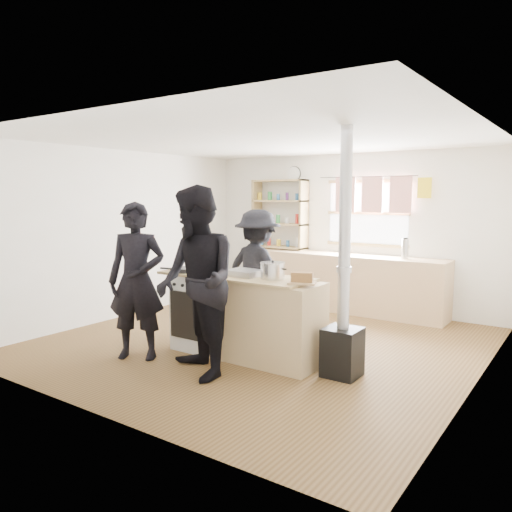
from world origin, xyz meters
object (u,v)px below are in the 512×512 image
at_px(stockpot_counter, 273,270).
at_px(person_near_right, 196,282).
at_px(cooking_island, 245,316).
at_px(roast_tray, 244,272).
at_px(bread_board, 302,279).
at_px(stockpot_stove, 216,264).
at_px(skillet_greens, 184,269).
at_px(person_far, 258,271).
at_px(thermos, 405,249).
at_px(flue_heater, 343,313).
at_px(person_near_left, 137,281).

relative_size(stockpot_counter, person_near_right, 0.14).
xyz_separation_m(cooking_island, roast_tray, (-0.01, -0.00, 0.50)).
bearing_deg(cooking_island, bread_board, -5.41).
distance_m(cooking_island, stockpot_counter, 0.66).
height_order(roast_tray, stockpot_stove, stockpot_stove).
distance_m(skillet_greens, roast_tray, 0.78).
relative_size(stockpot_stove, person_far, 0.13).
xyz_separation_m(roast_tray, stockpot_stove, (-0.51, 0.12, 0.04)).
bearing_deg(thermos, flue_heater, -84.30).
bearing_deg(person_near_right, flue_heater, 64.61).
distance_m(thermos, cooking_island, 2.97).
distance_m(cooking_island, bread_board, 0.93).
relative_size(skillet_greens, person_far, 0.22).
bearing_deg(thermos, person_near_right, -104.79).
bearing_deg(bread_board, thermos, 87.26).
xyz_separation_m(stockpot_counter, person_near_right, (-0.39, -0.81, -0.05)).
relative_size(roast_tray, person_far, 0.24).
relative_size(thermos, person_near_left, 0.17).
relative_size(thermos, cooking_island, 0.15).
height_order(roast_tray, stockpot_counter, stockpot_counter).
bearing_deg(person_near_left, stockpot_stove, 33.51).
xyz_separation_m(thermos, flue_heater, (0.27, -2.72, -0.40)).
relative_size(roast_tray, bread_board, 1.17).
bearing_deg(bread_board, roast_tray, 174.64).
height_order(person_near_left, person_near_right, person_near_right).
bearing_deg(stockpot_stove, roast_tray, -13.39).
distance_m(cooking_island, person_far, 1.17).
bearing_deg(stockpot_stove, person_far, 89.45).
relative_size(stockpot_stove, bread_board, 0.64).
relative_size(flue_heater, person_near_right, 1.29).
bearing_deg(flue_heater, person_far, 150.77).
xyz_separation_m(roast_tray, flue_heater, (1.19, 0.05, -0.32)).
xyz_separation_m(thermos, person_far, (-1.42, -1.78, -0.23)).
relative_size(cooking_island, bread_board, 5.89).
xyz_separation_m(skillet_greens, person_near_left, (-0.19, -0.57, -0.08)).
height_order(thermos, person_near_right, person_near_right).
relative_size(stockpot_counter, person_far, 0.16).
xyz_separation_m(bread_board, person_near_right, (-0.80, -0.72, -0.01)).
xyz_separation_m(cooking_island, stockpot_stove, (-0.52, 0.12, 0.54)).
bearing_deg(person_near_left, roast_tray, 8.69).
height_order(cooking_island, person_near_left, person_near_left).
bearing_deg(cooking_island, skillet_greens, -168.72).
height_order(person_near_right, person_far, person_near_right).
xyz_separation_m(stockpot_counter, person_near_left, (-1.33, -0.74, -0.14)).
bearing_deg(thermos, person_far, -128.60).
bearing_deg(person_near_left, flue_heater, -8.58).
height_order(cooking_island, roast_tray, roast_tray).
bearing_deg(flue_heater, cooking_island, -177.65).
height_order(stockpot_counter, person_near_right, person_near_right).
xyz_separation_m(skillet_greens, stockpot_stove, (0.26, 0.28, 0.05)).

